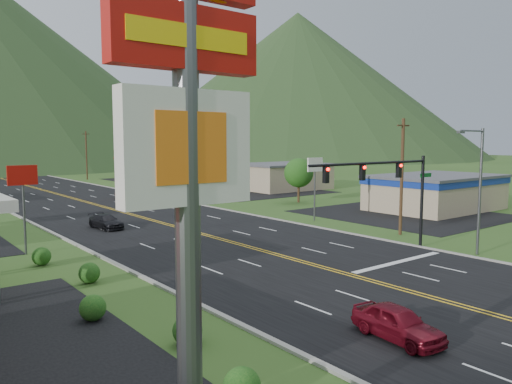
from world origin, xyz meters
TOP-DOWN VIEW (x-y plane):
  - pylon_sign at (-17.00, 2.00)m, footprint 4.32×0.60m
  - traffic_signal at (6.48, 14.00)m, footprint 13.10×0.43m
  - streetlight_east at (11.18, 10.00)m, footprint 3.28×0.25m
  - building_east_near at (30.00, 25.00)m, footprint 15.40×10.40m
  - building_east_mid at (32.00, 55.00)m, footprint 14.40×11.40m
  - building_east_far at (28.00, 90.00)m, footprint 16.40×12.40m
  - pole_sign_west_a at (-14.00, 30.00)m, footprint 2.00×0.18m
  - pole_sign_east_a at (13.00, 28.00)m, footprint 2.00×0.18m
  - pole_sign_east_b at (13.00, 60.00)m, footprint 2.00×0.18m
  - tree_east_a at (22.00, 40.00)m, footprint 3.84×3.84m
  - tree_east_b at (26.00, 78.00)m, footprint 3.84×3.84m
  - utility_pole_a at (13.50, 18.00)m, footprint 1.60×0.28m
  - utility_pole_b at (13.50, 55.00)m, footprint 1.60×0.28m
  - utility_pole_c at (13.50, 95.00)m, footprint 1.60×0.28m
  - utility_pole_d at (13.50, 135.00)m, footprint 1.60×0.28m
  - mountain_ne at (147.84, 176.19)m, footprint 180.00×180.00m
  - car_red_near at (-6.00, 4.10)m, footprint 2.06×4.27m
  - car_dark_mid at (-5.52, 36.50)m, footprint 2.21×4.55m
  - car_red_far at (5.57, 57.87)m, footprint 1.68×4.16m

SIDE VIEW (x-z plane):
  - car_dark_mid at x=-5.52m, z-range 0.00..1.28m
  - car_red_far at x=5.57m, z-range 0.00..1.34m
  - car_red_near at x=-6.00m, z-range 0.00..1.40m
  - building_east_mid at x=32.00m, z-range 0.01..4.31m
  - building_east_far at x=28.00m, z-range 0.01..4.51m
  - building_east_near at x=30.00m, z-range 0.22..4.32m
  - tree_east_a at x=22.00m, z-range 0.98..6.80m
  - tree_east_b at x=26.00m, z-range 0.98..6.80m
  - pole_sign_west_a at x=-14.00m, z-range 1.85..8.25m
  - pole_sign_east_a at x=13.00m, z-range 1.85..8.25m
  - pole_sign_east_b at x=13.00m, z-range 1.85..8.25m
  - utility_pole_a at x=13.50m, z-range 0.13..10.13m
  - utility_pole_b at x=13.50m, z-range 0.13..10.13m
  - utility_pole_c at x=13.50m, z-range 0.13..10.13m
  - utility_pole_d at x=13.50m, z-range 0.13..10.13m
  - streetlight_east at x=11.18m, z-range 0.68..9.68m
  - traffic_signal at x=6.48m, z-range 1.83..8.83m
  - pylon_sign at x=-17.00m, z-range 2.30..16.30m
  - mountain_ne at x=147.84m, z-range 0.00..70.00m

